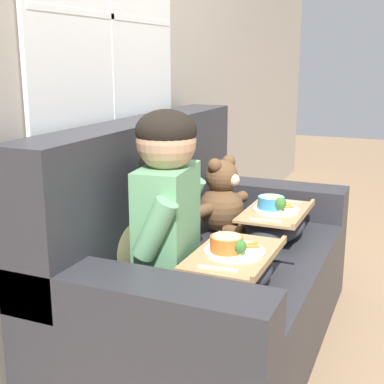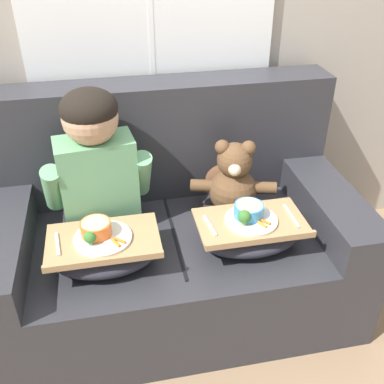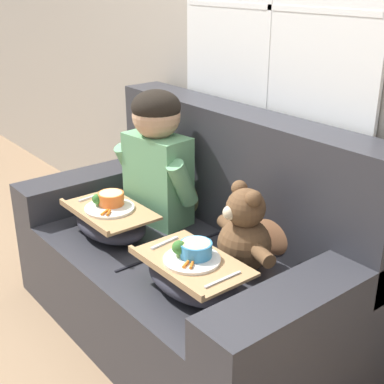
% 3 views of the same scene
% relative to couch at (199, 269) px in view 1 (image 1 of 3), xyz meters
% --- Properties ---
extents(ground_plane, '(14.00, 14.00, 0.00)m').
position_rel_couch_xyz_m(ground_plane, '(0.00, -0.08, -0.36)').
color(ground_plane, '#8E7051').
extents(wall_back_with_window, '(8.00, 0.08, 2.60)m').
position_rel_couch_xyz_m(wall_back_with_window, '(0.00, 0.47, 0.95)').
color(wall_back_with_window, '#A89E8E').
rests_on(wall_back_with_window, ground_plane).
extents(couch, '(1.68, 0.93, 1.02)m').
position_rel_couch_xyz_m(couch, '(0.00, 0.00, 0.00)').
color(couch, '#2D2D33').
rests_on(couch, ground_plane).
extents(throw_pillow_behind_child, '(0.34, 0.16, 0.35)m').
position_rel_couch_xyz_m(throw_pillow_behind_child, '(-0.31, 0.21, 0.25)').
color(throw_pillow_behind_child, '#898456').
rests_on(throw_pillow_behind_child, couch).
extents(throw_pillow_behind_teddy, '(0.30, 0.15, 0.31)m').
position_rel_couch_xyz_m(throw_pillow_behind_teddy, '(0.31, 0.21, 0.25)').
color(throw_pillow_behind_teddy, '#B2754C').
rests_on(throw_pillow_behind_teddy, couch).
extents(child_figure, '(0.48, 0.25, 0.66)m').
position_rel_couch_xyz_m(child_figure, '(-0.31, 0.01, 0.45)').
color(child_figure, '#66A370').
rests_on(child_figure, couch).
extents(teddy_bear, '(0.41, 0.29, 0.38)m').
position_rel_couch_xyz_m(teddy_bear, '(0.31, 0.00, 0.25)').
color(teddy_bear, brown).
rests_on(teddy_bear, couch).
extents(lap_tray_child, '(0.45, 0.29, 0.21)m').
position_rel_couch_xyz_m(lap_tray_child, '(-0.31, -0.27, 0.17)').
color(lap_tray_child, '#2D2D38').
rests_on(lap_tray_child, child_figure).
extents(lap_tray_teddy, '(0.46, 0.29, 0.21)m').
position_rel_couch_xyz_m(lap_tray_teddy, '(0.31, -0.27, 0.17)').
color(lap_tray_teddy, '#2D2D38').
rests_on(lap_tray_teddy, teddy_bear).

